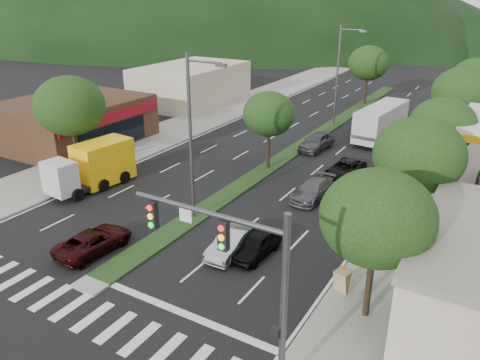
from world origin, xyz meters
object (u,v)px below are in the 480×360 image
Objects in this scene: tree_r_e at (475,78)px; streetlight_near at (193,132)px; car_queue_a at (256,245)px; sedan_silver at (232,242)px; tree_med_far at (368,63)px; tree_r_d at (463,93)px; tree_med_near at (269,114)px; streetlight_mid at (340,71)px; tree_l_a at (70,106)px; car_queue_d at (345,169)px; motorhome at (381,122)px; tree_r_b at (419,155)px; box_truck at (95,167)px; tree_r_a at (377,218)px; car_queue_c at (364,133)px; tree_r_c at (442,126)px; traffic_signal at (242,267)px; car_queue_b at (313,190)px; car_queue_e at (317,141)px; a_frame_sign at (343,279)px.

streetlight_near reaches higher than tree_r_e.
sedan_silver is at bearing -156.17° from car_queue_a.
tree_med_far is 36.01m from streetlight_near.
tree_r_e is at bearing 90.00° from tree_r_d.
streetlight_mid reaches higher than tree_med_near.
car_queue_a is at bearing -12.28° from tree_l_a.
tree_r_d is 13.04m from car_queue_d.
tree_r_b is at bearing -65.04° from motorhome.
box_truck is (-21.00, -21.41, -3.69)m from tree_r_d.
sedan_silver is 13.92m from car_queue_d.
tree_med_far is at bearing 107.59° from car_queue_d.
tree_med_near is at bearing -161.60° from car_queue_d.
tree_l_a reaches higher than sedan_silver.
tree_r_a is 1.01× the size of box_truck.
tree_r_a is 1.51× the size of car_queue_d.
streetlight_mid is at bearing 138.40° from car_queue_c.
sedan_silver is at bearing -118.32° from tree_r_c.
tree_med_near is at bearing -90.00° from tree_med_far.
tree_med_far reaches higher than tree_med_near.
streetlight_mid reaches higher than tree_r_e.
tree_l_a is at bearing -118.92° from streetlight_mid.
tree_r_c is 17.57m from streetlight_mid.
traffic_signal is 1.61× the size of car_queue_b.
sedan_silver is at bearing -71.00° from tree_med_near.
sedan_silver is 13.61m from box_truck.
car_queue_d is (1.51, -10.00, -0.01)m from car_queue_c.
tree_med_near is 13.35m from box_truck.
tree_r_d is (0.00, 18.00, 0.14)m from tree_r_b.
car_queue_a is at bearing -115.17° from tree_r_c.
tree_r_e reaches higher than tree_r_a.
tree_r_d is 1.63× the size of car_queue_d.
traffic_signal is 0.70× the size of streetlight_mid.
streetlight_mid reaches higher than car_queue_e.
tree_med_far is 38.55m from car_queue_a.
tree_r_e is at bearing 77.50° from car_queue_d.
tree_r_a is 13.15m from car_queue_b.
tree_med_far reaches higher than traffic_signal.
tree_r_e is at bearing 101.34° from a_frame_sign.
tree_r_b reaches higher than tree_r_a.
streetlight_mid is (-11.79, -7.00, 0.69)m from tree_r_e.
tree_l_a is at bearing 151.81° from traffic_signal.
tree_r_d is at bearing -128.55° from box_truck.
tree_r_b is 1.57× the size of car_queue_e.
tree_l_a is 1.86× the size of sedan_silver.
car_queue_b is (-6.77, -25.54, -4.26)m from tree_r_e.
car_queue_e is (-10.50, -15.54, -4.14)m from tree_r_e.
tree_med_near is 13.64m from car_queue_a.
tree_r_b is 1.15× the size of tree_med_near.
tree_r_d is at bearing 77.77° from car_queue_a.
streetlight_mid reaches higher than a_frame_sign.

